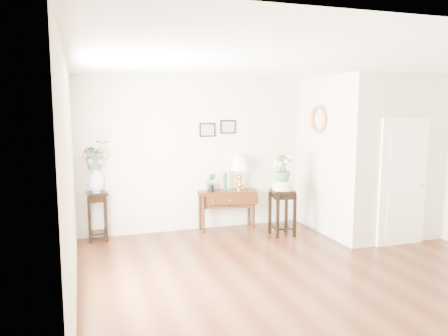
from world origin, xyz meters
name	(u,v)px	position (x,y,z in m)	size (l,w,h in m)	color
floor	(311,276)	(0.00, 0.00, 0.00)	(6.00, 5.50, 0.02)	#4E2B16
ceiling	(317,64)	(0.00, 0.00, 2.80)	(6.00, 5.50, 0.02)	white
wall_back	(240,153)	(0.00, 2.75, 1.40)	(6.00, 0.02, 2.80)	beige
wall_left	(71,186)	(-3.00, 0.00, 1.40)	(0.02, 5.50, 2.80)	beige
partition	(366,155)	(2.10, 1.77, 1.40)	(1.80, 1.95, 2.80)	beige
door	(403,182)	(2.10, 0.78, 1.05)	(0.90, 0.05, 2.10)	white
art_print_left	(207,130)	(-0.65, 2.73, 1.85)	(0.30, 0.02, 0.25)	black
art_print_right	(228,127)	(-0.25, 2.73, 1.90)	(0.30, 0.02, 0.25)	black
wall_ornament	(318,119)	(1.16, 1.90, 2.05)	(0.51, 0.51, 0.07)	#C67A2F
console_table	(227,210)	(-0.33, 2.57, 0.37)	(1.10, 0.37, 0.73)	black
table_lamp	(240,171)	(-0.07, 2.57, 1.08)	(0.37, 0.37, 0.64)	#DE9647
green_vase	(225,181)	(-0.36, 2.57, 0.90)	(0.07, 0.07, 0.34)	#1B4C2C
potted_plant	(211,183)	(-0.64, 2.57, 0.89)	(0.18, 0.14, 0.32)	#326631
plant_stand_a	(97,217)	(-2.65, 2.57, 0.42)	(0.33, 0.33, 0.84)	black
porcelain_vase	(96,179)	(-2.65, 2.57, 1.06)	(0.26, 0.26, 0.44)	white
lily_arrangement	(95,154)	(-2.65, 2.57, 1.48)	(0.44, 0.38, 0.49)	#326631
plant_stand_b	(282,213)	(0.47, 1.87, 0.41)	(0.39, 0.39, 0.82)	black
ceramic_bowl	(283,185)	(0.47, 1.87, 0.90)	(0.36, 0.36, 0.16)	beige
narcissus	(283,169)	(0.47, 1.87, 1.19)	(0.28, 0.28, 0.50)	#326631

